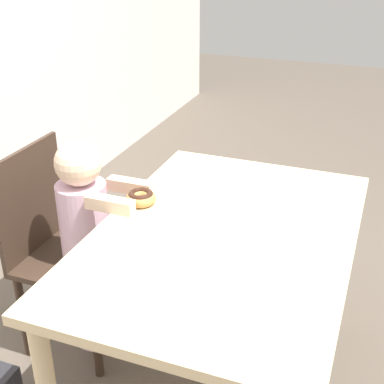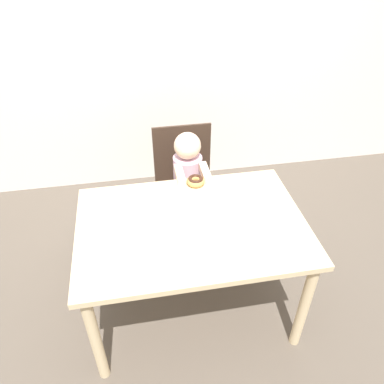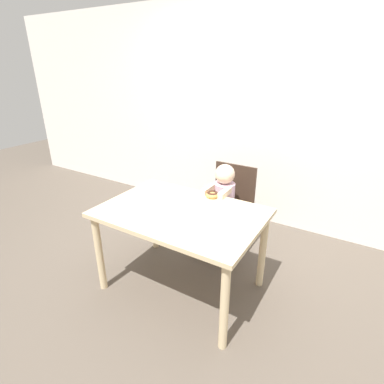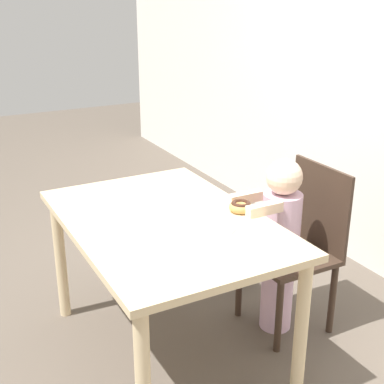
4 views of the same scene
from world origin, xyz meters
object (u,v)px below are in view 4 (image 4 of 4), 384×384
donut (241,206)px  handbag (235,255)px  chair (298,246)px  child_figure (279,242)px

donut → handbag: donut is taller
handbag → chair: bearing=-0.3°
child_figure → handbag: (-0.61, 0.13, -0.39)m
child_figure → handbag: size_ratio=2.67×
chair → donut: chair is taller
child_figure → donut: child_figure is taller
child_figure → chair: bearing=90.0°
child_figure → donut: bearing=-88.2°
chair → handbag: 0.70m
child_figure → donut: size_ratio=8.40×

